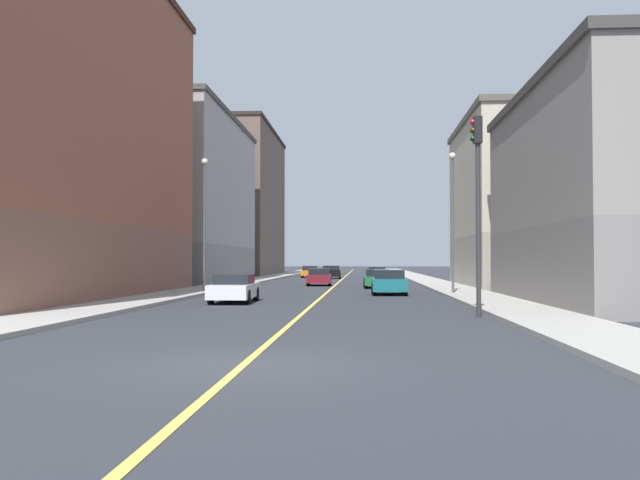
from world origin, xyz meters
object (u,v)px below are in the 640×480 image
at_px(traffic_light_left_near, 478,189).
at_px(car_teal, 389,282).
at_px(car_green, 378,279).
at_px(car_maroon, 319,277).
at_px(street_lamp_right_near, 204,211).
at_px(building_right_distant, 232,203).
at_px(street_lamp_left_near, 453,208).
at_px(building_right_midblock, 174,199).
at_px(car_blue, 377,273).
at_px(car_white, 234,288).
at_px(car_black, 331,272).
at_px(car_orange, 310,272).
at_px(building_right_corner, 22,121).
at_px(building_left_mid, 540,203).

distance_m(traffic_light_left_near, car_teal, 15.80).
bearing_deg(car_green, car_maroon, 136.66).
bearing_deg(street_lamp_right_near, building_right_distant, 99.06).
relative_size(traffic_light_left_near, street_lamp_right_near, 0.88).
bearing_deg(car_green, street_lamp_left_near, -68.72).
xyz_separation_m(building_right_midblock, street_lamp_right_near, (7.72, -21.24, -2.58)).
distance_m(building_right_midblock, car_blue, 21.36).
height_order(street_lamp_right_near, car_maroon, street_lamp_right_near).
bearing_deg(car_teal, street_lamp_right_near, 175.82).
height_order(car_maroon, car_blue, car_maroon).
bearing_deg(car_white, building_right_midblock, 110.48).
bearing_deg(street_lamp_right_near, car_black, 79.99).
height_order(building_right_distant, street_lamp_left_near, building_right_distant).
bearing_deg(car_white, building_right_distant, 101.02).
height_order(street_lamp_right_near, car_blue, street_lamp_right_near).
bearing_deg(street_lamp_right_near, street_lamp_left_near, -5.59).
height_order(car_maroon, car_white, car_maroon).
bearing_deg(car_black, car_blue, -28.30).
bearing_deg(building_right_distant, car_black, -49.27).
bearing_deg(car_teal, car_orange, 101.00).
height_order(street_lamp_left_near, car_orange, street_lamp_left_near).
distance_m(building_right_midblock, street_lamp_right_near, 22.75).
height_order(street_lamp_right_near, car_orange, street_lamp_right_near).
height_order(car_orange, car_white, car_orange).
relative_size(building_right_corner, street_lamp_left_near, 3.34).
relative_size(car_green, car_teal, 1.09).
bearing_deg(car_black, building_left_mid, -54.08).
bearing_deg(street_lamp_right_near, building_right_midblock, 109.97).
height_order(car_orange, car_blue, car_orange).
bearing_deg(car_teal, car_blue, 90.22).
bearing_deg(car_black, car_maroon, -89.91).
bearing_deg(street_lamp_right_near, traffic_light_left_near, -50.80).
bearing_deg(building_left_mid, street_lamp_left_near, -122.56).
distance_m(car_black, car_blue, 5.30).
distance_m(building_right_distant, traffic_light_left_near, 67.83).
bearing_deg(building_right_corner, car_maroon, 54.46).
bearing_deg(car_orange, building_right_corner, -104.15).
height_order(building_left_mid, building_right_distant, building_right_distant).
relative_size(traffic_light_left_near, car_blue, 1.47).
bearing_deg(building_right_midblock, traffic_light_left_near, -60.87).
distance_m(building_left_mid, car_black, 27.73).
xyz_separation_m(building_right_corner, car_black, (13.50, 39.02, -8.15)).
height_order(building_right_midblock, street_lamp_left_near, building_right_midblock).
distance_m(car_maroon, car_orange, 24.55).
bearing_deg(car_maroon, car_white, -96.68).
distance_m(building_right_corner, car_green, 24.64).
xyz_separation_m(car_black, car_white, (-2.44, -41.14, -0.03)).
bearing_deg(car_black, car_teal, -81.87).
bearing_deg(traffic_light_left_near, building_left_mid, 71.87).
distance_m(building_right_midblock, car_black, 18.95).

